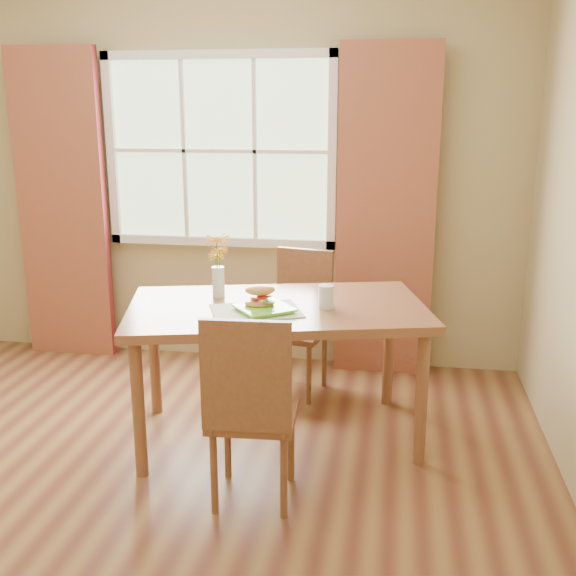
% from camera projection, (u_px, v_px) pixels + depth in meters
% --- Properties ---
extents(room, '(4.24, 3.84, 2.74)m').
position_uv_depth(room, '(108.00, 214.00, 2.89)').
color(room, brown).
rests_on(room, ground).
extents(window, '(1.62, 0.06, 1.32)m').
position_uv_depth(window, '(220.00, 151.00, 4.63)').
color(window, '#A5C091').
rests_on(window, room).
extents(curtain_left, '(0.65, 0.08, 2.20)m').
position_uv_depth(curtain_left, '(62.00, 207.00, 4.83)').
color(curtain_left, maroon).
rests_on(curtain_left, room).
extents(curtain_right, '(0.65, 0.08, 2.20)m').
position_uv_depth(curtain_right, '(386.00, 215.00, 4.47)').
color(curtain_right, maroon).
rests_on(curtain_right, room).
extents(dining_table, '(1.74, 1.24, 0.77)m').
position_uv_depth(dining_table, '(277.00, 319.00, 3.62)').
color(dining_table, brown).
rests_on(dining_table, room).
extents(chair_near, '(0.41, 0.41, 0.94)m').
position_uv_depth(chair_near, '(250.00, 403.00, 3.00)').
color(chair_near, brown).
rests_on(chair_near, room).
extents(chair_far, '(0.45, 0.45, 0.91)m').
position_uv_depth(chair_far, '(299.00, 315.00, 4.34)').
color(chair_far, brown).
rests_on(chair_far, room).
extents(placemat, '(0.54, 0.48, 0.01)m').
position_uv_depth(placemat, '(256.00, 311.00, 3.49)').
color(placemat, silver).
rests_on(placemat, dining_table).
extents(plate, '(0.36, 0.36, 0.01)m').
position_uv_depth(plate, '(264.00, 310.00, 3.48)').
color(plate, '#6BD836').
rests_on(plate, placemat).
extents(croissant_sandwich, '(0.19, 0.15, 0.12)m').
position_uv_depth(croissant_sandwich, '(260.00, 296.00, 3.49)').
color(croissant_sandwich, '#E3A64D').
rests_on(croissant_sandwich, plate).
extents(water_glass, '(0.08, 0.08, 0.12)m').
position_uv_depth(water_glass, '(326.00, 297.00, 3.54)').
color(water_glass, silver).
rests_on(water_glass, dining_table).
extents(flower_vase, '(0.14, 0.14, 0.35)m').
position_uv_depth(flower_vase, '(218.00, 260.00, 3.70)').
color(flower_vase, silver).
rests_on(flower_vase, dining_table).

